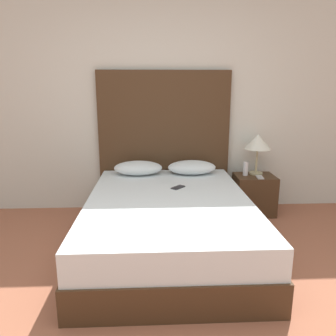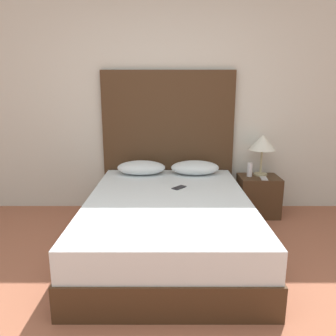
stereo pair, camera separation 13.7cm
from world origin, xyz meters
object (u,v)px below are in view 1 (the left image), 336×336
(bed, at_px, (169,223))
(table_lamp, at_px, (258,143))
(phone_on_bed, at_px, (178,187))
(phone_on_nightstand, at_px, (260,177))
(nightstand, at_px, (254,194))

(bed, xyz_separation_m, table_lamp, (1.09, 0.90, 0.60))
(phone_on_bed, height_order, phone_on_nightstand, phone_on_bed)
(phone_on_nightstand, bearing_deg, bed, -145.87)
(table_lamp, height_order, phone_on_nightstand, table_lamp)
(nightstand, height_order, table_lamp, table_lamp)
(phone_on_bed, xyz_separation_m, phone_on_nightstand, (0.98, 0.45, -0.03))
(bed, relative_size, table_lamp, 4.37)
(nightstand, xyz_separation_m, phone_on_nightstand, (0.02, -0.09, 0.24))
(phone_on_bed, distance_m, table_lamp, 1.21)
(bed, distance_m, phone_on_nightstand, 1.33)
(phone_on_nightstand, bearing_deg, table_lamp, 88.62)
(table_lamp, bearing_deg, bed, -140.34)
(nightstand, xyz_separation_m, table_lamp, (0.03, 0.07, 0.61))
(bed, bearing_deg, nightstand, 38.00)
(phone_on_bed, bearing_deg, nightstand, 29.59)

